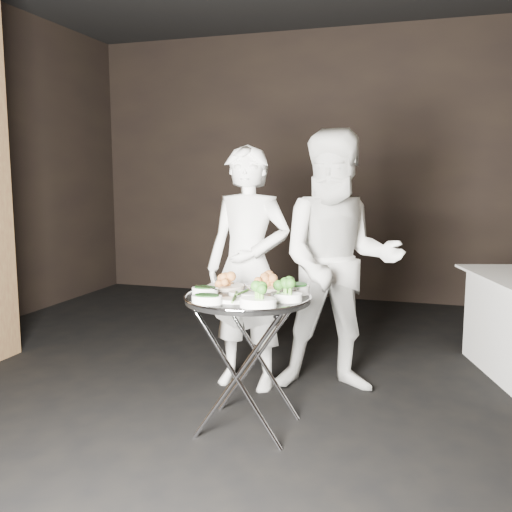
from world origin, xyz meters
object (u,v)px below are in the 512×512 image
(tray_stand, at_px, (248,357))
(waiter_right, at_px, (339,263))
(serving_tray, at_px, (248,298))
(waiter_left, at_px, (248,268))

(tray_stand, relative_size, waiter_right, 0.43)
(waiter_right, bearing_deg, serving_tray, -129.91)
(waiter_left, relative_size, waiter_right, 0.94)
(serving_tray, height_order, waiter_right, waiter_right)
(waiter_left, bearing_deg, serving_tray, -66.08)
(tray_stand, bearing_deg, serving_tray, 75.96)
(waiter_right, bearing_deg, tray_stand, -129.91)
(tray_stand, distance_m, waiter_right, 0.93)
(tray_stand, xyz_separation_m, waiter_left, (-0.21, 0.64, 0.38))
(waiter_left, bearing_deg, waiter_right, 15.27)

